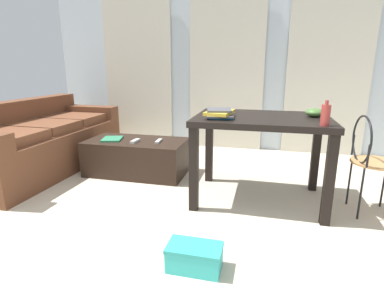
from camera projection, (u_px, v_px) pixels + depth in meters
The scene contains 15 objects.
ground_plane at pixel (192, 207), 2.60m from camera, with size 8.24×8.24×0.00m, color beige.
wall_back at pixel (227, 59), 4.27m from camera, with size 5.20×0.10×2.54m, color silver.
curtains at pixel (226, 73), 4.23m from camera, with size 3.70×0.03×2.16m.
couch at pixel (39, 142), 3.50m from camera, with size 0.95×2.01×0.78m.
coffee_table at pixel (137, 157), 3.37m from camera, with size 1.08×0.56×0.38m.
craft_table at pixel (261, 130), 2.60m from camera, with size 1.13×0.79×0.76m.
wire_chair at pixel (369, 154), 2.39m from camera, with size 0.39×0.40×0.81m.
bottle_near at pixel (326, 115), 2.15m from camera, with size 0.06×0.06×0.18m.
bowl at pixel (314, 113), 2.55m from camera, with size 0.15×0.15×0.07m, color #477033.
book_stack at pixel (220, 113), 2.51m from camera, with size 0.26×0.32×0.07m.
tv_remote_on_table at pixel (223, 110), 2.85m from camera, with size 0.04×0.15×0.03m, color #B7B7B2.
tv_remote_primary at pixel (135, 141), 3.24m from camera, with size 0.05×0.15×0.03m, color #B7B7B2.
tv_remote_secondary at pixel (159, 141), 3.25m from camera, with size 0.04×0.17×0.02m, color #B7B7B2.
magazine at pixel (112, 139), 3.34m from camera, with size 0.20×0.24×0.02m, color #2D7F56.
shoebox at pixel (194, 257), 1.79m from camera, with size 0.33×0.19×0.15m.
Camera 1 is at (0.57, -0.99, 1.18)m, focal length 28.29 mm.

